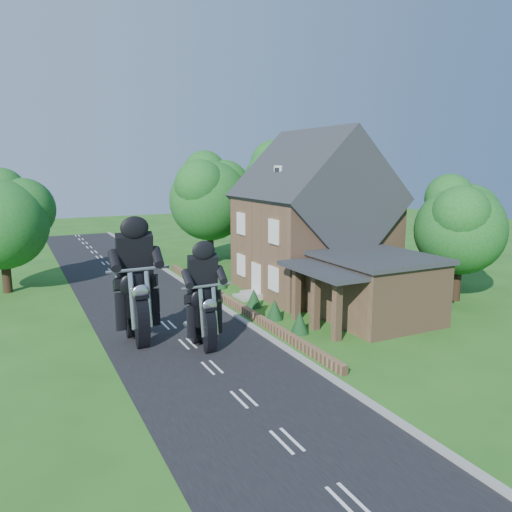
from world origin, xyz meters
name	(u,v)px	position (x,y,z in m)	size (l,w,h in m)	color
ground	(188,344)	(0.00, 0.00, 0.00)	(120.00, 120.00, 0.00)	#225818
road	(188,344)	(0.00, 0.00, 0.01)	(7.00, 80.00, 0.02)	black
kerb	(260,331)	(3.65, 0.00, 0.06)	(0.30, 80.00, 0.12)	gray
garden_wall	(231,302)	(4.30, 5.00, 0.20)	(0.30, 22.00, 0.40)	#866244
house	(313,223)	(10.49, 6.00, 4.34)	(9.54, 8.64, 10.24)	#866244
annex	(373,287)	(9.87, -0.80, 1.77)	(7.05, 5.94, 3.44)	#866244
tree_annex_side	(463,222)	(17.13, 0.10, 4.69)	(5.64, 5.20, 7.48)	black
tree_house_right	(365,204)	(16.65, 8.62, 5.19)	(6.51, 6.00, 8.40)	black
tree_behind_house	(285,186)	(14.18, 16.14, 6.23)	(7.81, 7.20, 10.08)	black
tree_behind_left	(214,193)	(8.16, 17.13, 5.73)	(6.94, 6.40, 9.16)	black
tree_far_road	(8,216)	(-6.86, 14.11, 4.84)	(6.08, 5.60, 7.84)	black
shrub_a	(300,322)	(5.30, -1.00, 0.55)	(0.90, 0.90, 1.10)	black
shrub_b	(275,309)	(5.30, 1.50, 0.55)	(0.90, 0.90, 1.10)	black
shrub_c	(254,298)	(5.30, 4.00, 0.55)	(0.90, 0.90, 1.10)	black
shrub_d	(220,280)	(5.30, 9.00, 0.55)	(0.90, 0.90, 1.10)	black
shrub_e	(207,273)	(5.30, 11.50, 0.55)	(0.90, 0.90, 1.10)	black
shrub_f	(195,266)	(5.30, 14.00, 0.55)	(0.90, 0.90, 1.10)	black
motorcycle_lead	(204,333)	(0.47, -0.83, 0.72)	(0.39, 1.55, 1.45)	black
motorcycle_follow	(138,325)	(-1.96, 1.15, 0.87)	(0.47, 1.87, 1.74)	black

